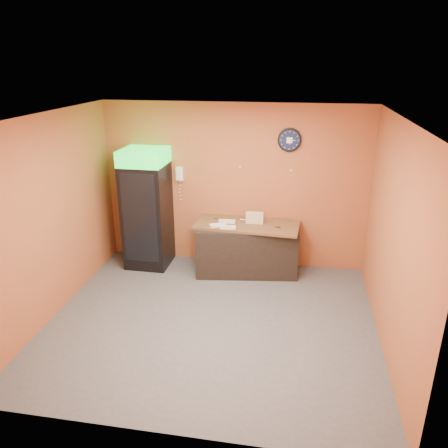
# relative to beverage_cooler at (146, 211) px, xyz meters

# --- Properties ---
(floor) EXTENTS (4.50, 4.50, 0.00)m
(floor) POSITION_rel_beverage_cooler_xyz_m (1.45, -1.60, -1.01)
(floor) COLOR #47474C
(floor) RESTS_ON ground
(back_wall) EXTENTS (4.50, 0.02, 2.80)m
(back_wall) POSITION_rel_beverage_cooler_xyz_m (1.45, 0.40, 0.39)
(back_wall) COLOR #B25532
(back_wall) RESTS_ON floor
(left_wall) EXTENTS (0.02, 4.00, 2.80)m
(left_wall) POSITION_rel_beverage_cooler_xyz_m (-0.80, -1.60, 0.39)
(left_wall) COLOR #B25532
(left_wall) RESTS_ON floor
(right_wall) EXTENTS (0.02, 4.00, 2.80)m
(right_wall) POSITION_rel_beverage_cooler_xyz_m (3.70, -1.60, 0.39)
(right_wall) COLOR #B25532
(right_wall) RESTS_ON floor
(ceiling) EXTENTS (4.50, 4.00, 0.02)m
(ceiling) POSITION_rel_beverage_cooler_xyz_m (1.45, -1.60, 1.79)
(ceiling) COLOR white
(ceiling) RESTS_ON back_wall
(beverage_cooler) EXTENTS (0.73, 0.75, 2.06)m
(beverage_cooler) POSITION_rel_beverage_cooler_xyz_m (0.00, 0.00, 0.00)
(beverage_cooler) COLOR black
(beverage_cooler) RESTS_ON floor
(prep_counter) EXTENTS (1.76, 0.96, 0.84)m
(prep_counter) POSITION_rel_beverage_cooler_xyz_m (1.73, 0.02, -0.59)
(prep_counter) COLOR black
(prep_counter) RESTS_ON floor
(wall_clock) EXTENTS (0.38, 0.06, 0.38)m
(wall_clock) POSITION_rel_beverage_cooler_xyz_m (2.35, 0.37, 1.22)
(wall_clock) COLOR black
(wall_clock) RESTS_ON back_wall
(wall_phone) EXTENTS (0.13, 0.11, 0.23)m
(wall_phone) POSITION_rel_beverage_cooler_xyz_m (0.51, 0.34, 0.58)
(wall_phone) COLOR white
(wall_phone) RESTS_ON back_wall
(butcher_paper) EXTENTS (1.76, 0.85, 0.04)m
(butcher_paper) POSITION_rel_beverage_cooler_xyz_m (1.73, 0.02, -0.15)
(butcher_paper) COLOR brown
(butcher_paper) RESTS_ON prep_counter
(sub_roll_stack) EXTENTS (0.30, 0.11, 0.18)m
(sub_roll_stack) POSITION_rel_beverage_cooler_xyz_m (1.85, 0.07, -0.04)
(sub_roll_stack) COLOR beige
(sub_roll_stack) RESTS_ON butcher_paper
(wrapped_sandwich_left) EXTENTS (0.29, 0.22, 0.04)m
(wrapped_sandwich_left) POSITION_rel_beverage_cooler_xyz_m (1.28, -0.18, -0.11)
(wrapped_sandwich_left) COLOR silver
(wrapped_sandwich_left) RESTS_ON butcher_paper
(wrapped_sandwich_mid) EXTENTS (0.26, 0.13, 0.04)m
(wrapped_sandwich_mid) POSITION_rel_beverage_cooler_xyz_m (1.46, -0.25, -0.11)
(wrapped_sandwich_mid) COLOR silver
(wrapped_sandwich_mid) RESTS_ON butcher_paper
(wrapped_sandwich_right) EXTENTS (0.28, 0.12, 0.04)m
(wrapped_sandwich_right) POSITION_rel_beverage_cooler_xyz_m (1.40, 0.02, -0.11)
(wrapped_sandwich_right) COLOR silver
(wrapped_sandwich_right) RESTS_ON butcher_paper
(kitchen_tool) EXTENTS (0.06, 0.06, 0.06)m
(kitchen_tool) POSITION_rel_beverage_cooler_xyz_m (1.74, 0.17, -0.10)
(kitchen_tool) COLOR silver
(kitchen_tool) RESTS_ON butcher_paper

